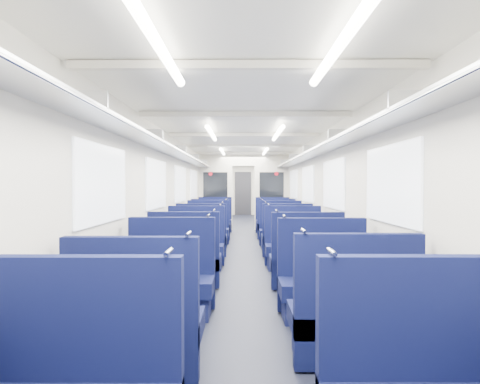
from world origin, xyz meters
TOP-DOWN VIEW (x-y plane):
  - floor at (0.00, 0.00)m, footprint 2.80×18.00m
  - ceiling at (0.00, 0.00)m, footprint 2.80×18.00m
  - wall_left at (-1.40, 0.00)m, footprint 0.02×18.00m
  - dado_left at (-1.39, 0.00)m, footprint 0.03×17.90m
  - wall_right at (1.40, 0.00)m, footprint 0.02×18.00m
  - dado_right at (1.39, 0.00)m, footprint 0.03×17.90m
  - wall_far at (0.00, 9.00)m, footprint 2.80×0.02m
  - luggage_rack_left at (-1.21, 0.00)m, footprint 0.36×17.40m
  - luggage_rack_right at (1.21, 0.00)m, footprint 0.36×17.40m
  - windows at (0.00, -0.46)m, footprint 2.78×15.60m
  - ceiling_fittings at (0.00, -0.26)m, footprint 2.70×16.06m
  - end_door at (0.00, 8.94)m, footprint 0.75×0.06m
  - bulkhead at (-0.00, 3.09)m, footprint 2.80×0.10m
  - seat_4 at (-0.83, -6.06)m, footprint 0.97×0.53m
  - seat_5 at (0.83, -5.88)m, footprint 0.97×0.53m
  - seat_6 at (-0.83, -4.73)m, footprint 0.97×0.53m
  - seat_7 at (0.83, -4.82)m, footprint 0.97×0.53m
  - seat_8 at (-0.83, -3.60)m, footprint 0.97×0.53m
  - seat_9 at (0.83, -3.66)m, footprint 0.97×0.53m
  - seat_10 at (-0.83, -2.43)m, footprint 0.97×0.53m
  - seat_11 at (0.83, -2.42)m, footprint 0.97×0.53m
  - seat_12 at (-0.83, -1.39)m, footprint 0.97×0.53m
  - seat_13 at (0.83, -1.38)m, footprint 0.97×0.53m
  - seat_14 at (-0.83, -0.12)m, footprint 0.97×0.53m
  - seat_15 at (0.83, -0.28)m, footprint 0.97×0.53m
  - seat_16 at (-0.83, 0.83)m, footprint 0.97×0.53m
  - seat_17 at (0.83, 1.01)m, footprint 0.97×0.53m
  - seat_18 at (-0.83, 2.12)m, footprint 0.97×0.53m
  - seat_19 at (0.83, 1.99)m, footprint 0.97×0.53m

SIDE VIEW (x-z plane):
  - floor at x=0.00m, z-range -0.01..0.01m
  - seat_4 at x=-0.83m, z-range -0.21..0.87m
  - seat_5 at x=0.83m, z-range -0.21..0.87m
  - seat_6 at x=-0.83m, z-range -0.21..0.87m
  - seat_7 at x=0.83m, z-range -0.21..0.87m
  - seat_8 at x=-0.83m, z-range -0.21..0.87m
  - seat_9 at x=0.83m, z-range -0.21..0.87m
  - seat_10 at x=-0.83m, z-range -0.21..0.87m
  - seat_11 at x=0.83m, z-range -0.21..0.87m
  - seat_12 at x=-0.83m, z-range -0.21..0.87m
  - seat_13 at x=0.83m, z-range -0.21..0.87m
  - seat_14 at x=-0.83m, z-range -0.21..0.87m
  - seat_15 at x=0.83m, z-range -0.21..0.87m
  - seat_16 at x=-0.83m, z-range -0.21..0.87m
  - seat_17 at x=0.83m, z-range -0.21..0.87m
  - seat_18 at x=-0.83m, z-range -0.21..0.87m
  - seat_19 at x=0.83m, z-range -0.21..0.87m
  - dado_left at x=-1.39m, z-range 0.00..0.70m
  - dado_right at x=1.39m, z-range 0.00..0.70m
  - end_door at x=0.00m, z-range 0.00..2.00m
  - wall_left at x=-1.40m, z-range 0.00..2.35m
  - wall_right at x=1.40m, z-range 0.00..2.35m
  - wall_far at x=0.00m, z-range 0.00..2.35m
  - bulkhead at x=0.00m, z-range 0.06..2.41m
  - windows at x=0.00m, z-range 1.04..1.79m
  - luggage_rack_left at x=-1.21m, z-range 1.88..2.06m
  - luggage_rack_right at x=1.21m, z-range 1.88..2.06m
  - ceiling_fittings at x=0.00m, z-range 2.23..2.35m
  - ceiling at x=0.00m, z-range 2.35..2.35m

